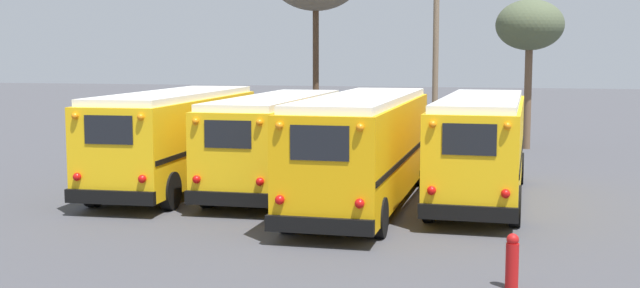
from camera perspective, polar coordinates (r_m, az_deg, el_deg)
The scene contains 8 objects.
ground_plane at distance 24.32m, azimuth -0.11°, elevation -3.74°, with size 160.00×160.00×0.00m, color #424247.
school_bus_0 at distance 26.00m, azimuth -10.18°, elevation 0.60°, with size 2.94×9.82×3.10m.
school_bus_1 at distance 25.47m, azimuth -3.05°, elevation 0.39°, with size 2.58×9.64×2.97m.
school_bus_2 at distance 22.64m, azimuth 3.12°, elevation -0.15°, with size 2.58×10.47×3.14m.
school_bus_3 at distance 23.86m, azimuth 11.37°, elevation -0.00°, with size 2.56×9.61×3.06m.
utility_pole at distance 35.76m, azimuth 8.24°, elevation 7.36°, with size 1.80×0.26×9.43m.
bare_tree_0 at distance 37.35m, azimuth 14.69°, elevation 8.08°, with size 3.02×3.02×6.71m.
fire_hydrant at distance 15.27m, azimuth 13.51°, elevation -8.08°, with size 0.24×0.24×1.03m.
Camera 1 is at (5.73, -23.24, 4.31)m, focal length 45.00 mm.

